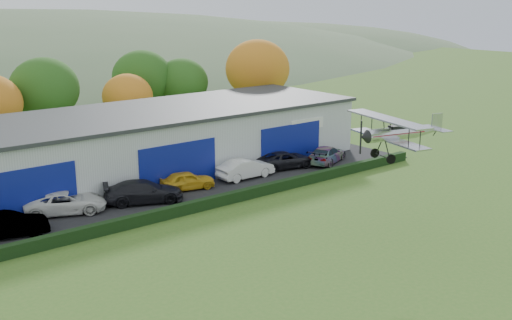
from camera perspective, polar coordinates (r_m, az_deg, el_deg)
ground at (r=30.75m, az=7.07°, el=-13.73°), size 300.00×300.00×0.00m
apron at (r=47.91m, az=-8.57°, el=-3.18°), size 48.00×9.00×0.05m
hedge at (r=43.90m, az=-5.40°, el=-4.24°), size 46.00×0.60×0.80m
hangar at (r=54.06m, az=-10.59°, el=1.67°), size 40.60×12.60×5.30m
tree_belt at (r=63.34m, az=-19.54°, el=5.68°), size 75.70×13.22×10.12m
car_1 at (r=41.82m, az=-21.96°, el=-5.61°), size 5.06×2.75×1.58m
car_2 at (r=45.08m, az=-17.26°, el=-3.77°), size 6.15×4.49×1.55m
car_3 at (r=45.99m, az=-10.39°, el=-2.89°), size 6.23×4.44×1.68m
car_4 at (r=48.63m, az=-6.41°, el=-1.89°), size 4.61×2.65×1.48m
car_5 at (r=51.41m, az=-0.98°, el=-0.79°), size 5.05×1.81×1.66m
car_6 at (r=54.62m, az=2.75°, el=0.02°), size 5.66×3.50×1.46m
car_7 at (r=56.70m, az=6.59°, el=0.52°), size 5.69×4.02×1.53m
biplane at (r=38.16m, az=13.10°, el=2.56°), size 6.14×6.98×2.60m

